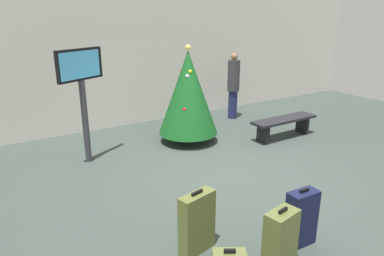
% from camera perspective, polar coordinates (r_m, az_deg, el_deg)
% --- Properties ---
extents(ground_plane, '(16.00, 16.00, 0.00)m').
position_cam_1_polar(ground_plane, '(6.60, 5.17, -7.28)').
color(ground_plane, '#38423D').
extents(back_wall, '(16.00, 0.20, 3.37)m').
position_cam_1_polar(back_wall, '(9.41, -9.21, 10.91)').
color(back_wall, beige).
rests_on(back_wall, ground_plane).
extents(holiday_tree, '(1.34, 1.34, 2.19)m').
position_cam_1_polar(holiday_tree, '(7.85, -0.64, 5.74)').
color(holiday_tree, '#4C3319').
rests_on(holiday_tree, ground_plane).
extents(flight_info_kiosk, '(0.95, 0.54, 2.22)m').
position_cam_1_polar(flight_info_kiosk, '(6.93, -17.47, 7.00)').
color(flight_info_kiosk, '#333338').
rests_on(flight_info_kiosk, ground_plane).
extents(waiting_bench, '(1.74, 0.44, 0.48)m').
position_cam_1_polar(waiting_bench, '(8.57, 14.70, 0.83)').
color(waiting_bench, black).
rests_on(waiting_bench, ground_plane).
extents(traveller_0, '(0.41, 0.41, 1.82)m').
position_cam_1_polar(traveller_0, '(9.84, 6.72, 7.05)').
color(traveller_0, '#1E234C').
rests_on(traveller_0, ground_plane).
extents(suitcase_0, '(0.43, 0.29, 0.78)m').
position_cam_1_polar(suitcase_0, '(4.29, 14.12, -17.29)').
color(suitcase_0, '#59602D').
rests_on(suitcase_0, ground_plane).
extents(suitcase_2, '(0.51, 0.27, 0.82)m').
position_cam_1_polar(suitcase_2, '(4.42, 0.82, -15.13)').
color(suitcase_2, '#59602D').
rests_on(suitcase_2, ground_plane).
extents(suitcase_3, '(0.40, 0.22, 0.78)m').
position_cam_1_polar(suitcase_3, '(4.75, 17.29, -13.78)').
color(suitcase_3, '#141938').
rests_on(suitcase_3, ground_plane).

